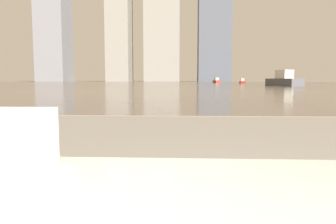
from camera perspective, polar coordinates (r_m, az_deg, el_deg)
harbor_water at (r=61.99m, az=2.56°, el=4.98°), size 180.00×110.00×0.01m
harbor_boat_2 at (r=74.60m, az=8.46°, el=5.37°), size 1.51×3.25×1.17m
harbor_boat_4 at (r=62.82m, az=12.83°, el=5.17°), size 1.07×2.65×0.97m
harbor_boat_5 at (r=40.73m, az=19.54°, el=5.22°), size 3.32×5.27×1.87m
skyline_tower_2 at (r=121.08m, az=-1.06°, el=18.14°), size 12.58×6.52×53.71m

